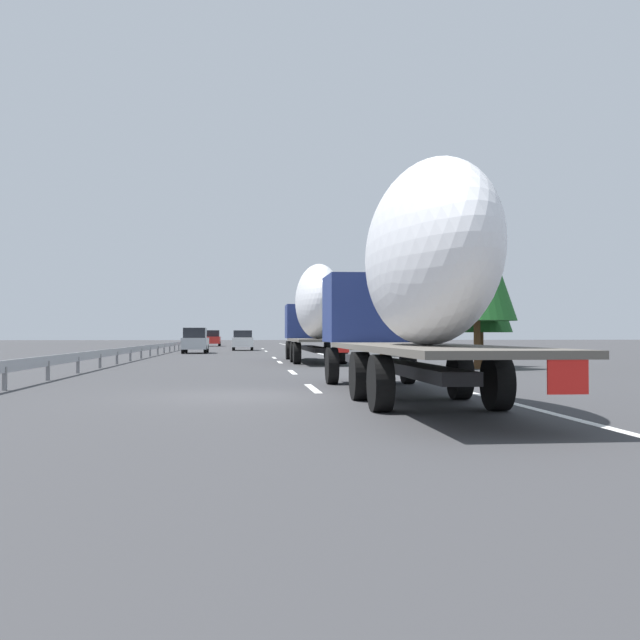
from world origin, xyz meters
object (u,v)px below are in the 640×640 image
Objects in this scene: truck_trailing at (412,277)px; car_silver_hatch at (195,341)px; car_red_compact at (212,338)px; car_white_van at (243,340)px; truck_lead at (316,309)px; road_sign at (334,326)px.

truck_trailing is 41.19m from car_silver_hatch.
truck_trailing is 74.15m from car_red_compact.
car_white_van is (9.61, -3.52, -0.05)m from car_silver_hatch.
truck_lead is 2.92× the size of car_red_compact.
car_silver_hatch is 1.08× the size of car_white_van.
road_sign reaches higher than car_silver_hatch.
car_silver_hatch is 10.49m from road_sign.
truck_lead reaches higher than road_sign.
road_sign is (39.50, -3.10, -0.60)m from truck_trailing.
car_silver_hatch is at bearing 159.86° from car_white_van.
car_silver_hatch is at bearing -179.71° from car_red_compact.
truck_trailing reaches higher than car_white_van.
truck_lead reaches higher than car_red_compact.
car_silver_hatch is at bearing 84.45° from road_sign.
car_red_compact is at bearing 5.77° from truck_trailing.
road_sign is (-34.26, -10.55, 1.09)m from car_red_compact.
truck_lead is 2.90× the size of car_white_van.
car_white_van is at bearing 7.48° from truck_lead.
truck_trailing reaches higher than road_sign.
car_red_compact is 35.86m from road_sign.
car_silver_hatch is 10.23m from car_white_van.
car_red_compact is 1.42× the size of road_sign.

